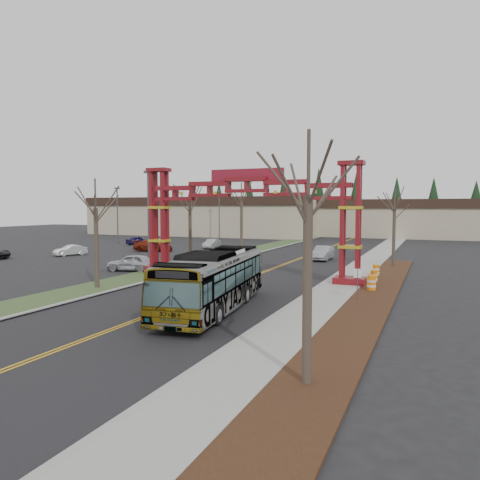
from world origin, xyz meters
The scene contains 32 objects.
ground centered at (0.00, 0.00, 0.00)m, with size 200.00×200.00×0.00m, color black.
road centered at (0.00, 25.00, 0.01)m, with size 12.00×110.00×0.02m, color black.
lane_line_left centered at (-0.12, 25.00, 0.03)m, with size 0.12×100.00×0.01m, color #C38B17.
lane_line_right centered at (0.12, 25.00, 0.03)m, with size 0.12×100.00×0.01m, color #C38B17.
curb_right centered at (6.15, 25.00, 0.07)m, with size 0.30×110.00×0.15m, color #979893.
sidewalk_right centered at (7.60, 25.00, 0.08)m, with size 2.60×110.00×0.14m, color gray.
landscape_strip centered at (10.20, 10.00, 0.06)m, with size 2.60×50.00×0.12m, color black.
grass_median centered at (-8.00, 25.00, 0.04)m, with size 4.00×110.00×0.08m, color #304924.
curb_left centered at (-6.15, 25.00, 0.07)m, with size 0.30×110.00×0.15m, color #979893.
gateway_arch centered at (0.00, 18.00, 5.98)m, with size 18.20×1.60×8.90m.
retail_building_west centered at (-30.00, 71.96, 3.76)m, with size 46.00×22.30×7.50m.
retail_building_east centered at (10.00, 79.95, 3.51)m, with size 38.00×20.30×7.00m.
conifer_treeline centered at (0.25, 92.00, 6.49)m, with size 116.10×5.60×13.00m.
transit_bus centered at (2.52, 6.92, 1.63)m, with size 2.74×11.72×3.26m, color #A6AAAE.
silver_sedan centered at (2.63, 33.06, 0.75)m, with size 1.59×4.56×1.50m, color #A5A8AD.
parked_car_near_a centered at (-11.00, 18.22, 0.75)m, with size 1.78×4.43×1.51m, color silver.
parked_car_near_b centered at (-25.47, 26.31, 0.61)m, with size 1.29×3.69×1.22m, color white.
parked_car_mid_a centered at (-19.48, 34.43, 0.73)m, with size 2.03×5.00×1.45m, color maroon.
parked_car_mid_b centered at (-27.46, 42.46, 0.62)m, with size 1.46×3.64×1.24m, color navy.
parked_car_far_a centered at (-14.42, 40.97, 0.63)m, with size 1.34×3.84×1.27m, color #B1B6BA.
bare_tree_median_near centered at (-8.00, 10.01, 5.52)m, with size 3.11×3.11×7.61m.
bare_tree_median_mid centered at (-8.00, 23.36, 5.72)m, with size 3.24×3.24×7.89m.
bare_tree_median_far centered at (-8.00, 36.08, 6.23)m, with size 3.48×3.48×8.57m.
bare_tree_right_near centered at (10.00, -1.71, 5.98)m, with size 3.02×3.02×8.03m.
bare_tree_right_far centered at (10.00, 30.11, 5.37)m, with size 3.00×3.00×7.39m.
light_pole_near centered at (-15.59, 27.70, 5.55)m, with size 0.83×0.42×9.59m.
light_pole_mid centered at (-31.14, 42.52, 4.96)m, with size 0.74×0.37×8.57m.
light_pole_far centered at (-21.18, 57.61, 4.85)m, with size 0.73×0.36×8.39m.
street_sign centered at (9.42, 12.27, 1.43)m, with size 0.45×0.10×1.99m.
barrel_south centered at (9.77, 16.09, 0.55)m, with size 0.60×0.60×1.11m.
barrel_mid centered at (9.50, 19.62, 0.49)m, with size 0.53×0.53×0.98m.
barrel_north centered at (9.26, 22.97, 0.50)m, with size 0.54×0.54×1.00m.
Camera 1 is at (13.66, -15.80, 5.67)m, focal length 35.00 mm.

